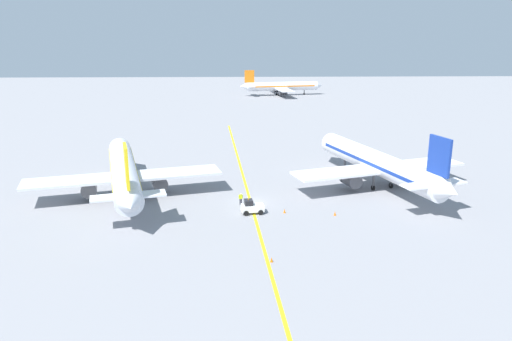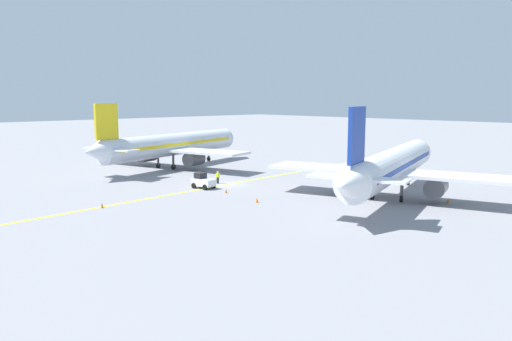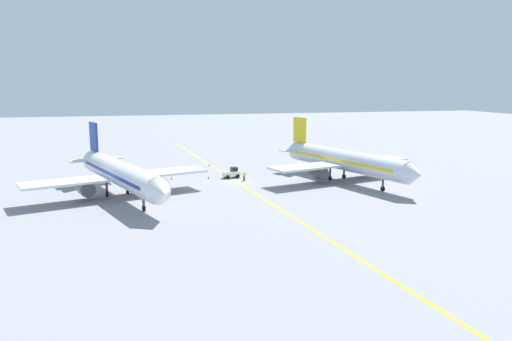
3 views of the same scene
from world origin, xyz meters
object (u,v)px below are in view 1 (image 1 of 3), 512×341
Objects in this scene: airplane_at_gate at (124,172)px; ground_crew_worker at (241,198)px; traffic_cone_by_wingtip at (285,211)px; traffic_cone_far_edge at (407,180)px; airplane_distant_taxiing at (281,86)px; airplane_adjacent_stand at (378,164)px; baggage_tug_white at (252,207)px; traffic_cone_mid_apron at (335,213)px; traffic_cone_near_nose at (272,260)px.

ground_crew_worker is at bearing -14.28° from airplane_at_gate.
traffic_cone_far_edge is at bearing 33.03° from traffic_cone_by_wingtip.
airplane_distant_taxiing reaches higher than traffic_cone_far_edge.
airplane_adjacent_stand is 23.06m from baggage_tug_white.
airplane_adjacent_stand is at bearing 54.79° from traffic_cone_mid_apron.
airplane_at_gate is at bearing -174.80° from airplane_adjacent_stand.
traffic_cone_mid_apron is 6.69m from traffic_cone_by_wingtip.
airplane_distant_taxiing is at bearing 82.82° from ground_crew_worker.
baggage_tug_white is at bearing -149.99° from airplane_adjacent_stand.
traffic_cone_near_nose is at bearing -48.03° from airplane_at_gate.
traffic_cone_mid_apron is at bearing -91.34° from airplane_distant_taxiing.
baggage_tug_white is at bearing -178.97° from traffic_cone_by_wingtip.
baggage_tug_white is 3.91m from ground_crew_worker.
baggage_tug_white is 14.71m from traffic_cone_near_nose.
traffic_cone_near_nose is at bearing -100.18° from traffic_cone_by_wingtip.
traffic_cone_near_nose and traffic_cone_far_edge have the same top height.
ground_crew_worker is 3.05× the size of traffic_cone_by_wingtip.
airplane_distant_taxiing reaches higher than traffic_cone_by_wingtip.
traffic_cone_by_wingtip is (-6.59, 1.17, 0.00)m from traffic_cone_mid_apron.
baggage_tug_white is at bearing -96.32° from airplane_distant_taxiing.
traffic_cone_by_wingtip is at bearing -146.97° from traffic_cone_far_edge.
airplane_distant_taxiing is 18.98× the size of ground_crew_worker.
traffic_cone_mid_apron is at bearing -10.05° from traffic_cone_by_wingtip.
airplane_distant_taxiing is 57.97× the size of traffic_cone_mid_apron.
traffic_cone_mid_apron is (-8.85, -12.54, -3.43)m from airplane_adjacent_stand.
traffic_cone_by_wingtip is (22.92, -7.88, -3.43)m from airplane_at_gate.
traffic_cone_far_edge is at bearing 45.70° from traffic_cone_mid_apron.
ground_crew_worker is 18.50m from traffic_cone_near_nose.
airplane_at_gate is 24.48m from traffic_cone_by_wingtip.
traffic_cone_by_wingtip is at bearing 1.03° from baggage_tug_white.
airplane_adjacent_stand is 63.02× the size of traffic_cone_mid_apron.
airplane_distant_taxiing is 57.97× the size of traffic_cone_far_edge.
traffic_cone_near_nose is (-12.18, -140.46, -3.06)m from airplane_distant_taxiing.
airplane_distant_taxiing is at bearing 92.94° from airplane_adjacent_stand.
baggage_tug_white is 11.05m from traffic_cone_mid_apron.
airplane_adjacent_stand is at bearing 5.20° from airplane_at_gate.
airplane_at_gate is 31.05m from traffic_cone_mid_apron.
traffic_cone_near_nose is at bearing -79.95° from ground_crew_worker.
traffic_cone_by_wingtip is at bearing -31.12° from ground_crew_worker.
airplane_adjacent_stand is at bearing -87.06° from airplane_distant_taxiing.
airplane_distant_taxiing reaches higher than traffic_cone_near_nose.
airplane_adjacent_stand is at bearing -157.47° from traffic_cone_far_edge.
traffic_cone_mid_apron is at bearing -20.71° from ground_crew_worker.
ground_crew_worker is at bearing 112.16° from baggage_tug_white.
airplane_at_gate is at bearing 162.95° from traffic_cone_mid_apron.
traffic_cone_by_wingtip is at bearing 79.82° from traffic_cone_near_nose.
traffic_cone_mid_apron is at bearing -134.30° from traffic_cone_far_edge.
traffic_cone_mid_apron is at bearing 55.67° from traffic_cone_near_nose.
ground_crew_worker is at bearing 148.88° from traffic_cone_by_wingtip.
traffic_cone_by_wingtip is at bearing 169.95° from traffic_cone_mid_apron.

